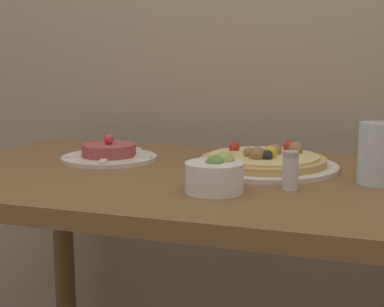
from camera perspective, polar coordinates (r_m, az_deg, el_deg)
name	(u,v)px	position (r m, az deg, el deg)	size (l,w,h in m)	color
dining_table	(205,228)	(1.17, 1.36, -8.00)	(1.18, 0.68, 0.77)	brown
pizza_plate	(264,161)	(1.19, 7.74, -0.83)	(0.33, 0.33, 0.06)	silver
tartare_plate	(109,154)	(1.30, -8.83, -0.05)	(0.23, 0.23, 0.06)	silver
small_bowl	(215,175)	(0.97, 2.50, -2.29)	(0.11, 0.11, 0.07)	white
drinking_glass	(378,153)	(1.09, 19.19, 0.00)	(0.07, 0.07, 0.12)	silver
salt_shaker	(290,171)	(1.00, 10.44, -1.82)	(0.03, 0.03, 0.07)	silver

